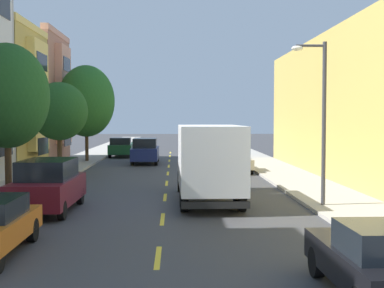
% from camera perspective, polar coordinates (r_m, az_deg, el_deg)
% --- Properties ---
extents(ground_plane, '(160.00, 160.00, 0.00)m').
position_cam_1_polar(ground_plane, '(36.20, -2.55, -2.68)').
color(ground_plane, '#38383A').
extents(sidewalk_left, '(3.20, 120.00, 0.14)m').
position_cam_1_polar(sidewalk_left, '(35.02, -14.30, -2.83)').
color(sidewalk_left, '#A39E93').
rests_on(sidewalk_left, ground_plane).
extents(sidewalk_right, '(3.20, 120.00, 0.14)m').
position_cam_1_polar(sidewalk_right, '(34.85, 9.18, -2.81)').
color(sidewalk_right, '#A39E93').
rests_on(sidewalk_right, ground_plane).
extents(lane_centerline_dashes, '(0.14, 47.20, 0.01)m').
position_cam_1_polar(lane_centerline_dashes, '(30.73, -2.66, -3.65)').
color(lane_centerline_dashes, yellow).
rests_on(lane_centerline_dashes, ground_plane).
extents(street_tree_second, '(3.41, 3.41, 6.37)m').
position_cam_1_polar(street_tree_second, '(22.98, -19.22, 4.88)').
color(street_tree_second, '#47331E').
rests_on(street_tree_second, sidewalk_left).
extents(street_tree_third, '(3.35, 3.35, 5.44)m').
position_cam_1_polar(street_tree_third, '(32.42, -14.05, 3.41)').
color(street_tree_third, '#47331E').
rests_on(street_tree_third, sidewalk_left).
extents(street_tree_farthest, '(4.36, 4.36, 7.40)m').
position_cam_1_polar(street_tree_farthest, '(42.04, -11.26, 4.53)').
color(street_tree_farthest, '#47331E').
rests_on(street_tree_farthest, sidewalk_left).
extents(street_lamp, '(1.35, 0.28, 6.19)m').
position_cam_1_polar(street_lamp, '(20.77, 13.55, 3.58)').
color(street_lamp, '#38383D').
rests_on(street_lamp, sidewalk_right).
extents(delivery_box_truck, '(2.48, 7.54, 3.16)m').
position_cam_1_polar(delivery_box_truck, '(21.90, 1.74, -1.47)').
color(delivery_box_truck, white).
rests_on(delivery_box_truck, ground_plane).
extents(parked_sedan_champagne, '(1.82, 4.51, 1.43)m').
position_cam_1_polar(parked_sedan_champagne, '(34.07, 4.67, -1.77)').
color(parked_sedan_champagne, tan).
rests_on(parked_sedan_champagne, ground_plane).
extents(parked_pickup_forest, '(2.12, 5.34, 1.73)m').
position_cam_1_polar(parked_pickup_forest, '(48.06, -7.57, -0.36)').
color(parked_pickup_forest, '#194C28').
rests_on(parked_pickup_forest, ground_plane).
extents(parked_suv_burgundy, '(2.00, 4.82, 1.93)m').
position_cam_1_polar(parked_suv_burgundy, '(20.33, -15.18, -4.27)').
color(parked_suv_burgundy, maroon).
rests_on(parked_suv_burgundy, ground_plane).
extents(parked_hatchback_black, '(1.78, 4.02, 1.50)m').
position_cam_1_polar(parked_hatchback_black, '(10.91, 19.32, -11.68)').
color(parked_hatchback_black, black).
rests_on(parked_hatchback_black, ground_plane).
extents(moving_navy_sedan, '(1.95, 4.80, 1.93)m').
position_cam_1_polar(moving_navy_sedan, '(40.44, -5.03, -0.71)').
color(moving_navy_sedan, navy).
rests_on(moving_navy_sedan, ground_plane).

